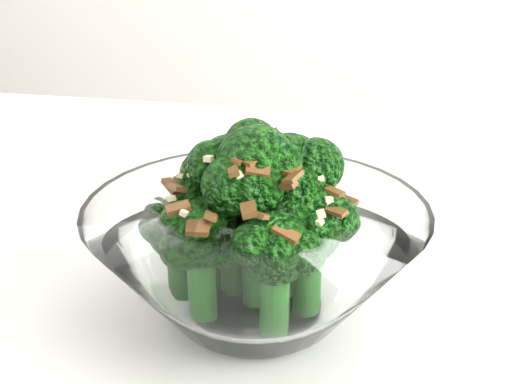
% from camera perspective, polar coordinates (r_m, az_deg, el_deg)
% --- Properties ---
extents(table, '(1.31, 0.99, 0.75)m').
position_cam_1_polar(table, '(0.63, -1.25, -9.71)').
color(table, white).
rests_on(table, ground).
extents(broccoli_dish, '(0.23, 0.23, 0.14)m').
position_cam_1_polar(broccoli_dish, '(0.47, -0.10, -4.55)').
color(broccoli_dish, white).
rests_on(broccoli_dish, table).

